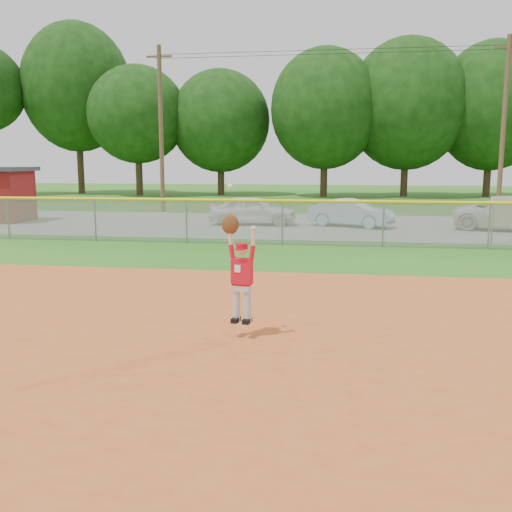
% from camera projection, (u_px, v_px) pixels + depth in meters
% --- Properties ---
extents(ground, '(120.00, 120.00, 0.00)m').
position_uv_depth(ground, '(221.00, 330.00, 9.59)').
color(ground, '#276116').
rests_on(ground, ground).
extents(clay_infield, '(24.00, 16.00, 0.04)m').
position_uv_depth(clay_infield, '(168.00, 403.00, 6.66)').
color(clay_infield, '#AB4B1F').
rests_on(clay_infield, ground).
extents(parking_strip, '(44.00, 10.00, 0.03)m').
position_uv_depth(parking_strip, '(296.00, 225.00, 25.20)').
color(parking_strip, gray).
rests_on(parking_strip, ground).
extents(car_white_a, '(3.86, 1.67, 1.30)m').
position_uv_depth(car_white_a, '(253.00, 210.00, 25.16)').
color(car_white_a, white).
rests_on(car_white_a, parking_strip).
extents(car_blue, '(3.79, 2.50, 1.18)m').
position_uv_depth(car_blue, '(351.00, 213.00, 24.45)').
color(car_blue, '#8EB9D5').
rests_on(car_blue, parking_strip).
extents(car_white_b, '(4.75, 3.18, 1.21)m').
position_uv_depth(car_white_b, '(510.00, 216.00, 23.07)').
color(car_white_b, silver).
rests_on(car_white_b, parking_strip).
extents(outfield_fence, '(40.06, 0.10, 1.55)m').
position_uv_depth(outfield_fence, '(282.00, 219.00, 19.20)').
color(outfield_fence, gray).
rests_on(outfield_fence, ground).
extents(power_lines, '(19.40, 0.24, 9.00)m').
position_uv_depth(power_lines, '(325.00, 125.00, 30.13)').
color(power_lines, '#4C3823').
rests_on(power_lines, ground).
extents(tree_line, '(62.37, 13.00, 14.43)m').
position_uv_depth(tree_line, '(331.00, 101.00, 45.18)').
color(tree_line, '#422D1C').
rests_on(tree_line, ground).
extents(ballplayer, '(0.57, 0.28, 2.19)m').
position_uv_depth(ballplayer, '(240.00, 269.00, 8.96)').
color(ballplayer, silver).
rests_on(ballplayer, ground).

